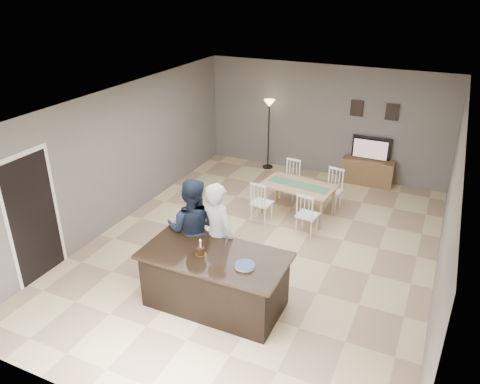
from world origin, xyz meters
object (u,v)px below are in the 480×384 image
at_px(plate_stack, 245,266).
at_px(floor_lamp, 269,116).
at_px(tv_console, 368,172).
at_px(man, 192,229).
at_px(birthday_cake, 201,251).
at_px(kitchen_island, 215,280).
at_px(woman, 217,234).
at_px(dining_table, 298,190).
at_px(television, 371,149).

height_order(plate_stack, floor_lamp, floor_lamp).
bearing_deg(plate_stack, floor_lamp, 108.46).
distance_m(tv_console, man, 5.39).
bearing_deg(birthday_cake, plate_stack, -2.07).
relative_size(kitchen_island, woman, 1.22).
bearing_deg(tv_console, dining_table, -114.27).
height_order(television, man, man).
bearing_deg(birthday_cake, television, 76.44).
xyz_separation_m(woman, man, (-0.45, 0.00, -0.01)).
relative_size(television, man, 0.52).
bearing_deg(television, plate_stack, 83.40).
height_order(kitchen_island, man, man).
bearing_deg(television, kitchen_island, 77.99).
relative_size(woman, man, 1.01).
bearing_deg(floor_lamp, dining_table, -55.03).
bearing_deg(birthday_cake, tv_console, 76.28).
bearing_deg(tv_console, kitchen_island, -102.16).
bearing_deg(kitchen_island, dining_table, 86.73).
distance_m(kitchen_island, woman, 0.74).
xyz_separation_m(tv_console, man, (-1.89, -5.02, 0.57)).
distance_m(plate_stack, dining_table, 3.47).
relative_size(birthday_cake, plate_stack, 0.88).
height_order(kitchen_island, television, television).
xyz_separation_m(television, dining_table, (-1.01, -2.31, -0.30)).
height_order(man, birthday_cake, man).
xyz_separation_m(tv_console, floor_lamp, (-2.54, -0.05, 1.09)).
bearing_deg(dining_table, floor_lamp, 131.66).
bearing_deg(floor_lamp, television, 2.59).
bearing_deg(television, dining_table, 66.38).
height_order(kitchen_island, tv_console, kitchen_island).
height_order(dining_table, floor_lamp, floor_lamp).
bearing_deg(kitchen_island, tv_console, 77.84).
bearing_deg(tv_console, plate_stack, -96.68).
relative_size(man, plate_stack, 6.14).
bearing_deg(floor_lamp, tv_console, 1.02).
height_order(woman, man, woman).
bearing_deg(kitchen_island, plate_stack, -11.28).
distance_m(birthday_cake, floor_lamp, 5.74).
relative_size(television, plate_stack, 3.22).
distance_m(tv_console, television, 0.57).
height_order(birthday_cake, plate_stack, birthday_cake).
bearing_deg(plate_stack, kitchen_island, 168.72).
bearing_deg(woman, dining_table, -82.01).
height_order(woman, birthday_cake, woman).
bearing_deg(television, tv_console, 90.00).
xyz_separation_m(plate_stack, floor_lamp, (-1.88, 5.63, 0.46)).
height_order(television, floor_lamp, floor_lamp).
distance_m(woman, man, 0.45).
xyz_separation_m(kitchen_island, woman, (-0.24, 0.55, 0.43)).
relative_size(tv_console, plate_stack, 4.23).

